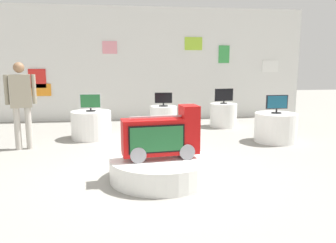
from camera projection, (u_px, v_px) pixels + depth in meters
The scene contains 13 objects.
ground_plane at pixel (153, 173), 5.09m from camera, with size 30.00×30.00×0.00m, color gray.
back_wall_display at pixel (136, 64), 9.78m from camera, with size 10.08×0.13×3.26m.
main_display_pedestal at pixel (161, 169), 4.80m from camera, with size 1.45×1.45×0.31m, color white.
novelty_firetruck_tv at pixel (162, 137), 4.72m from camera, with size 1.11×0.46×0.75m.
display_pedestal_left_rear at pixel (275, 127), 7.11m from camera, with size 0.88×0.88×0.61m, color white.
tv_on_left_rear at pixel (277, 103), 7.02m from camera, with size 0.48×0.21×0.38m.
display_pedestal_center_rear at pixel (223, 115), 8.83m from camera, with size 0.70×0.70×0.61m, color white.
tv_on_center_rear at pixel (224, 96), 8.73m from camera, with size 0.51×0.19×0.39m.
display_pedestal_right_rear at pixel (91, 125), 7.42m from camera, with size 0.87×0.87×0.61m, color white.
tv_on_right_rear at pixel (90, 102), 7.33m from camera, with size 0.46×0.21×0.38m.
display_pedestal_far_right at pixel (163, 118), 8.28m from camera, with size 0.66×0.66×0.61m, color white.
tv_on_far_right at pixel (163, 99), 8.20m from camera, with size 0.42×0.23×0.33m.
shopper_browsing_near_truck at pixel (21, 99), 6.37m from camera, with size 0.55×0.29×1.67m.
Camera 1 is at (-0.45, -4.87, 1.64)m, focal length 35.85 mm.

